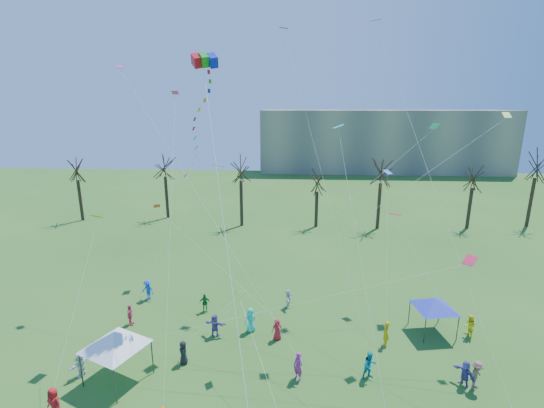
# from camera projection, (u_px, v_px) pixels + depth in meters

# --- Properties ---
(distant_building) EXTENTS (60.00, 14.00, 15.00)m
(distant_building) POSITION_uv_depth(u_px,v_px,m) (382.00, 141.00, 94.72)
(distant_building) COLOR gray
(distant_building) RESTS_ON ground
(bare_tree_row) EXTENTS (68.47, 8.77, 10.61)m
(bare_tree_row) POSITION_uv_depth(u_px,v_px,m) (316.00, 176.00, 51.45)
(bare_tree_row) COLOR black
(bare_tree_row) RESTS_ON ground
(big_box_kite) EXTENTS (3.22, 7.42, 21.53)m
(big_box_kite) POSITION_uv_depth(u_px,v_px,m) (202.00, 127.00, 23.96)
(big_box_kite) COLOR red
(big_box_kite) RESTS_ON ground
(canopy_tent_white) EXTENTS (4.01, 4.01, 3.28)m
(canopy_tent_white) POSITION_uv_depth(u_px,v_px,m) (115.00, 340.00, 22.50)
(canopy_tent_white) COLOR #3F3F44
(canopy_tent_white) RESTS_ON ground
(canopy_tent_blue) EXTENTS (3.69, 3.69, 2.80)m
(canopy_tent_blue) POSITION_uv_depth(u_px,v_px,m) (435.00, 303.00, 27.43)
(canopy_tent_blue) COLOR #3F3F44
(canopy_tent_blue) RESTS_ON ground
(festival_crowd) EXTENTS (26.62, 14.69, 1.85)m
(festival_crowd) POSITION_uv_depth(u_px,v_px,m) (285.00, 350.00, 24.61)
(festival_crowd) COLOR red
(festival_crowd) RESTS_ON ground
(small_kites_aloft) EXTENTS (29.17, 16.89, 34.06)m
(small_kites_aloft) POSITION_uv_depth(u_px,v_px,m) (295.00, 165.00, 27.24)
(small_kites_aloft) COLOR #F59F0C
(small_kites_aloft) RESTS_ON ground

